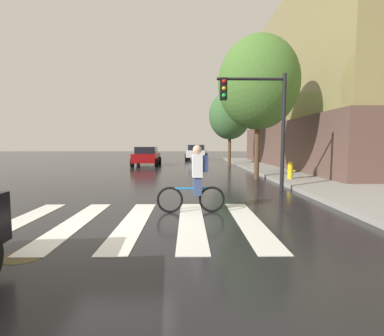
{
  "coord_description": "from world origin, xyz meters",
  "views": [
    {
      "loc": [
        1.58,
        -5.86,
        1.72
      ],
      "look_at": [
        1.7,
        2.04,
        1.02
      ],
      "focal_mm": 25.67,
      "sensor_mm": 36.0,
      "label": 1
    }
  ],
  "objects": [
    {
      "name": "ground_plane",
      "position": [
        0.0,
        0.0,
        0.0
      ],
      "size": [
        120.0,
        120.0,
        0.0
      ],
      "primitive_type": "plane",
      "color": "black"
    },
    {
      "name": "crosswalk_stripes",
      "position": [
        0.39,
        0.0,
        0.01
      ],
      "size": [
        5.63,
        3.65,
        0.01
      ],
      "color": "silver",
      "rests_on": "ground"
    },
    {
      "name": "manhole_cover",
      "position": [
        -0.93,
        -1.75,
        0.0
      ],
      "size": [
        0.64,
        0.64,
        0.01
      ],
      "primitive_type": "cylinder",
      "color": "#473D1E",
      "rests_on": "ground"
    },
    {
      "name": "sedan_mid",
      "position": [
        -1.7,
        16.05,
        0.78
      ],
      "size": [
        2.09,
        4.37,
        1.5
      ],
      "color": "maroon",
      "rests_on": "ground"
    },
    {
      "name": "sedan_far",
      "position": [
        2.57,
        23.97,
        0.84
      ],
      "size": [
        2.58,
        4.89,
        1.63
      ],
      "color": "silver",
      "rests_on": "ground"
    },
    {
      "name": "cyclist",
      "position": [
        1.78,
        0.91,
        0.84
      ],
      "size": [
        1.71,
        0.37,
        1.69
      ],
      "color": "black",
      "rests_on": "ground"
    },
    {
      "name": "traffic_light_near",
      "position": [
        4.18,
        3.98,
        2.86
      ],
      "size": [
        2.47,
        0.28,
        4.2
      ],
      "color": "black",
      "rests_on": "ground"
    },
    {
      "name": "fire_hydrant",
      "position": [
        6.22,
        6.42,
        0.53
      ],
      "size": [
        0.33,
        0.22,
        0.78
      ],
      "color": "gold",
      "rests_on": "sidewalk"
    },
    {
      "name": "street_tree_near",
      "position": [
        4.96,
        7.47,
        4.61
      ],
      "size": [
        3.84,
        3.84,
        6.83
      ],
      "color": "#4C3823",
      "rests_on": "ground"
    },
    {
      "name": "street_tree_mid",
      "position": [
        4.95,
        16.22,
        4.0
      ],
      "size": [
        3.33,
        3.33,
        5.92
      ],
      "color": "#4C3823",
      "rests_on": "ground"
    }
  ]
}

